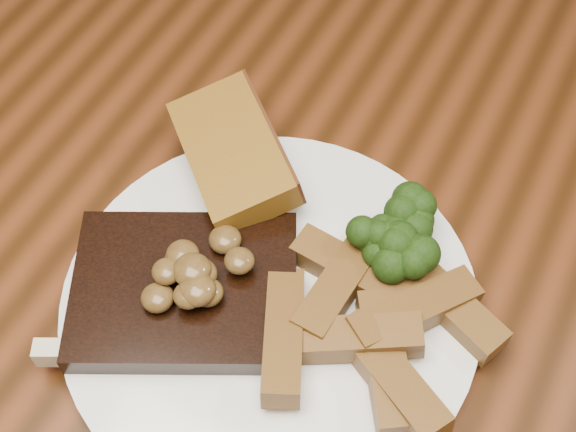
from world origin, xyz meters
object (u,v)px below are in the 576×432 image
object	(u,v)px
plate	(270,306)
potato_wedges	(371,332)
steak	(185,291)
dining_table	(290,289)
garlic_bread	(234,170)

from	to	relation	value
plate	potato_wedges	distance (m)	0.08
plate	potato_wedges	bearing A→B (deg)	4.73
potato_wedges	steak	bearing A→B (deg)	-166.27
dining_table	steak	bearing A→B (deg)	-110.31
plate	steak	world-z (taller)	steak
dining_table	potato_wedges	xyz separation A→B (m)	(0.09, -0.06, 0.12)
dining_table	potato_wedges	bearing A→B (deg)	-33.42
potato_wedges	plate	bearing A→B (deg)	-175.27
dining_table	garlic_bread	world-z (taller)	garlic_bread
plate	garlic_bread	bearing A→B (deg)	132.53
dining_table	steak	distance (m)	0.15
garlic_bread	potato_wedges	size ratio (longest dim) A/B	0.94
steak	garlic_bread	world-z (taller)	garlic_bread
potato_wedges	garlic_bread	bearing A→B (deg)	153.11
steak	garlic_bread	distance (m)	0.11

